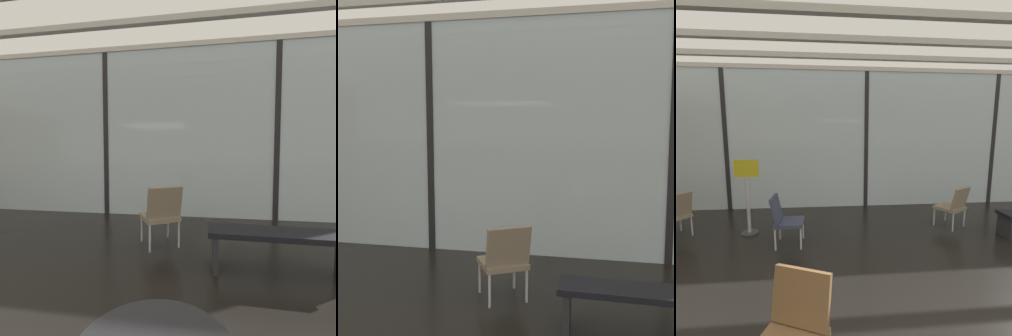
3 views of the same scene
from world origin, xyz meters
TOP-DOWN VIEW (x-y plane):
  - glass_curtain_wall at (0.00, 5.20)m, footprint 14.00×0.08m
  - window_mullion_1 at (0.00, 5.20)m, footprint 0.10×0.12m
  - window_mullion_2 at (3.50, 5.20)m, footprint 0.10×0.12m
  - parked_airplane at (-1.33, 10.90)m, footprint 13.64×3.68m
  - lounge_chair_3 at (1.53, 3.51)m, footprint 0.68×0.70m
  - waiting_bench at (2.92, 2.96)m, footprint 1.51×0.44m

SIDE VIEW (x-z plane):
  - waiting_bench at x=2.92m, z-range 0.13..0.60m
  - lounge_chair_3 at x=1.53m, z-range 0.06..0.93m
  - glass_curtain_wall at x=0.00m, z-range 0.00..3.46m
  - window_mullion_1 at x=0.00m, z-range 0.00..3.46m
  - window_mullion_2 at x=3.50m, z-range 0.00..3.46m
  - parked_airplane at x=-1.33m, z-range 0.00..3.68m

